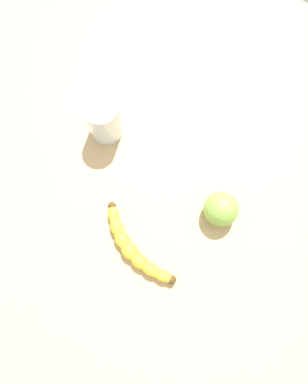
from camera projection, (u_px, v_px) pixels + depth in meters
The scene contains 4 objects.
wooden_tabletop at pixel (148, 175), 79.38cm from camera, with size 120.00×120.00×3.00cm, color tan.
banana at pixel (133, 248), 72.36cm from camera, with size 20.82×9.05×3.30cm.
smoothie_glass at pixel (104, 120), 75.39cm from camera, with size 7.54×7.54×11.18cm.
green_apple_fruit at pixel (221, 209), 72.29cm from camera, with size 7.29×7.29×7.29cm, color #84B747.
Camera 1 is at (-13.58, 17.93, 77.74)cm, focal length 32.62 mm.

